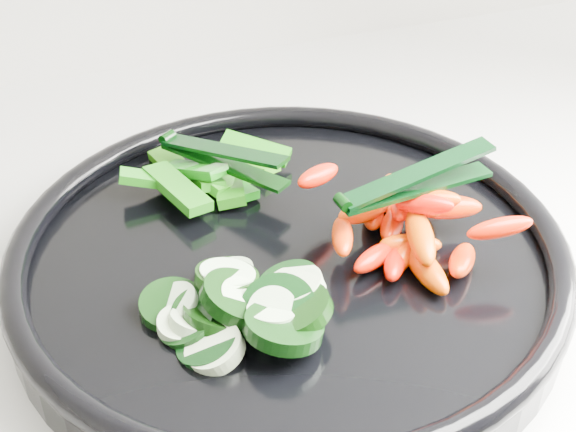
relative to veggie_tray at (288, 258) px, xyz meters
name	(u,v)px	position (x,y,z in m)	size (l,w,h in m)	color
veggie_tray	(288,258)	(0.00, 0.00, 0.00)	(0.46, 0.46, 0.04)	black
cucumber_pile	(239,306)	(-0.05, -0.05, 0.01)	(0.12, 0.12, 0.04)	black
carrot_pile	(409,222)	(0.08, -0.02, 0.02)	(0.13, 0.14, 0.05)	#FF3B00
pepper_pile	(209,176)	(-0.03, 0.10, 0.01)	(0.14, 0.11, 0.04)	#0E6009
tong_carrot	(413,182)	(0.08, -0.02, 0.05)	(0.11, 0.03, 0.02)	black
tong_pepper	(220,156)	(-0.02, 0.10, 0.03)	(0.08, 0.10, 0.02)	black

